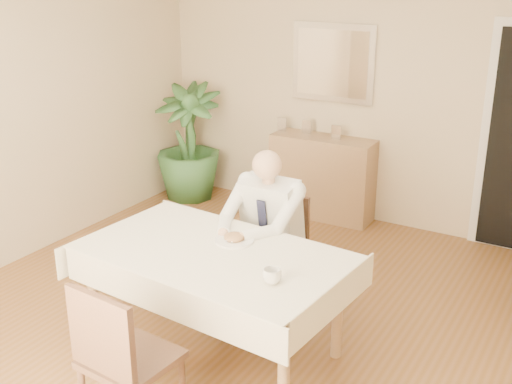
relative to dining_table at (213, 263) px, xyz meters
The scene contains 16 objects.
room 0.69m from the dining_table, 100.02° to the left, with size 5.00×5.02×2.60m.
mirror 2.91m from the dining_table, 99.02° to the left, with size 0.86×0.04×0.76m.
dining_table is the anchor object (origin of this frame).
chair_far 0.90m from the dining_table, 90.00° to the left, with size 0.41×0.41×0.83m.
chair_near 0.95m from the dining_table, 87.88° to the right, with size 0.48×0.48×0.95m.
seated_man 0.59m from the dining_table, 90.00° to the left, with size 0.48×0.72×1.24m.
plate 0.22m from the dining_table, 78.43° to the left, with size 0.26×0.26×0.02m, color white.
food 0.23m from the dining_table, 78.43° to the left, with size 0.14×0.14×0.06m, color brown.
knife 0.19m from the dining_table, 59.14° to the left, with size 0.01×0.01×0.13m, color silver.
fork 0.17m from the dining_table, 90.19° to the left, with size 0.01×0.01×0.13m, color silver.
coffee_mug 0.58m from the dining_table, 18.72° to the right, with size 0.11×0.11×0.09m, color white.
sideboard 2.64m from the dining_table, 99.54° to the left, with size 1.05×0.36×0.84m, color #916F4B.
photo_frame_left 2.76m from the dining_table, 109.36° to the left, with size 0.10×0.02×0.14m, color silver.
photo_frame_center 2.72m from the dining_table, 103.78° to the left, with size 0.10×0.02×0.14m, color silver.
photo_frame_right 2.62m from the dining_table, 96.65° to the left, with size 0.10×0.02×0.14m, color silver.
potted_palm 3.04m from the dining_table, 129.36° to the left, with size 0.71×0.71×1.26m, color #285025.
Camera 1 is at (2.18, -3.32, 2.51)m, focal length 45.00 mm.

